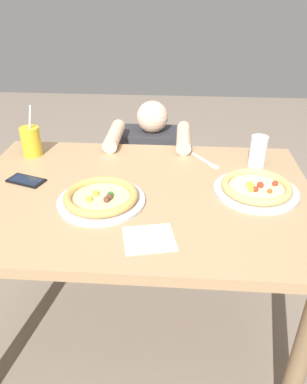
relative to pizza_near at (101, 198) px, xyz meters
The scene contains 10 objects.
ground_plane 0.78m from the pizza_near, 33.81° to the left, with size 8.00×8.00×0.00m, color gray.
dining_table 0.20m from the pizza_near, 33.81° to the left, with size 1.36×0.92×0.75m.
pizza_near is the anchor object (origin of this frame).
pizza_far 0.59m from the pizza_near, 11.20° to the left, with size 0.33×0.33×0.04m.
drink_cup_colored 0.56m from the pizza_near, 135.72° to the left, with size 0.09×0.09×0.24m.
water_cup_clear 0.72m from the pizza_near, 29.65° to the left, with size 0.07×0.07×0.14m.
paper_napkin 0.28m from the pizza_near, 46.99° to the right, with size 0.16×0.14×0.00m, color white.
fork 0.55m from the pizza_near, 43.60° to the left, with size 0.13×0.18×0.00m.
cell_phone 0.36m from the pizza_near, 158.22° to the left, with size 0.17×0.12×0.01m.
diner_seated 0.88m from the pizza_near, 80.81° to the left, with size 0.42×0.52×0.89m.
Camera 1 is at (0.15, -1.22, 1.47)m, focal length 34.36 mm.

